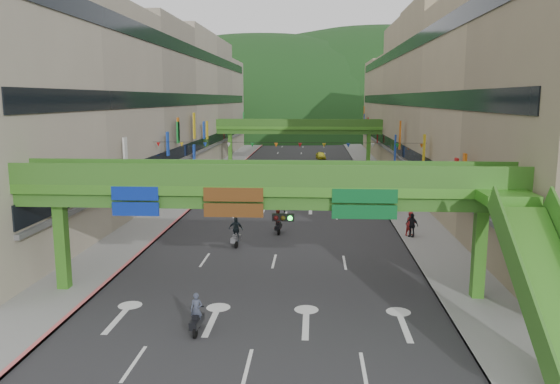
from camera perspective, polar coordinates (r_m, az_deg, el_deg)
The scene contains 23 objects.
ground at distance 24.08m, azimuth -2.82°, elevation -15.64°, with size 320.00×320.00×0.00m, color black.
road_slab at distance 72.39m, azimuth 1.61°, elevation 1.56°, with size 18.00×140.00×0.02m, color #28282B.
sidewalk_left at distance 73.59m, azimuth -6.99°, elevation 1.67°, with size 4.00×140.00×0.15m, color gray.
sidewalk_right at distance 72.84m, azimuth 10.29°, elevation 1.51°, with size 4.00×140.00×0.15m, color gray.
curb_left at distance 73.27m, azimuth -5.52°, elevation 1.68°, with size 0.20×140.00×0.18m, color #CC5959.
curb_right at distance 72.64m, azimuth 8.80°, elevation 1.54°, with size 0.20×140.00×0.18m, color gray.
building_row_left at distance 74.76m, azimuth -13.19°, elevation 8.84°, with size 12.80×95.00×19.00m.
building_row_right at distance 73.47m, azimuth 16.74°, elevation 8.67°, with size 12.80×95.00×19.00m.
overpass_near at distance 27.52m, azimuth 0.27°, elevation -0.96°, with size 28.00×12.27×7.10m.
overpass_far at distance 86.79m, azimuth 1.98°, elevation 6.50°, with size 28.00×2.20×7.10m.
hill_left at distance 182.75m, azimuth -1.88°, elevation 6.51°, with size 168.00×140.00×112.00m, color #1C4419.
hill_right at distance 203.12m, azimuth 10.06°, elevation 6.69°, with size 208.00×176.00×128.00m, color #1C4419.
bunting_string at distance 51.86m, azimuth 0.84°, elevation 4.92°, with size 26.00×0.36×0.47m.
scooter_rider_near at distance 25.05m, azimuth -8.71°, elevation -12.60°, with size 0.61×1.60×1.85m.
scooter_rider_mid at distance 42.12m, azimuth -0.17°, elevation -3.08°, with size 0.82×1.60×1.90m.
scooter_rider_left at distance 38.61m, azimuth -4.64°, elevation -4.13°, with size 1.11×1.59×2.13m.
scooter_rider_far at distance 72.14m, azimuth -1.28°, elevation 2.41°, with size 0.89×1.60×2.16m.
parked_scooter_row at distance 52.91m, azimuth 10.40°, elevation -1.08°, with size 1.60×9.35×1.08m.
car_silver at distance 63.65m, azimuth -1.63°, elevation 1.11°, with size 1.60×4.60×1.52m, color silver.
car_yellow at distance 94.56m, azimuth 4.28°, elevation 3.83°, with size 1.44×3.59×1.22m, color yellow.
pedestrian_red at distance 42.11m, azimuth 13.52°, elevation -3.44°, with size 0.89×0.69×1.82m, color red.
pedestrian_dark at distance 41.79m, azimuth 13.60°, elevation -3.58°, with size 1.04×0.43×1.77m, color black.
pedestrian_blue at distance 62.76m, azimuth 10.26°, elevation 0.90°, with size 0.78×0.50×1.67m, color #36435F.
Camera 1 is at (2.52, -21.61, 10.32)m, focal length 35.00 mm.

